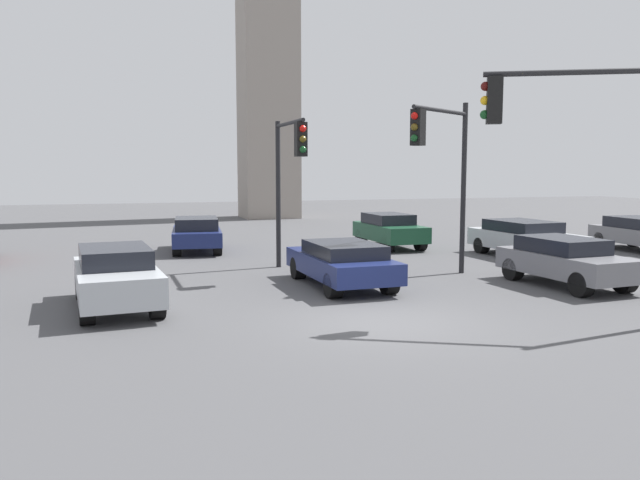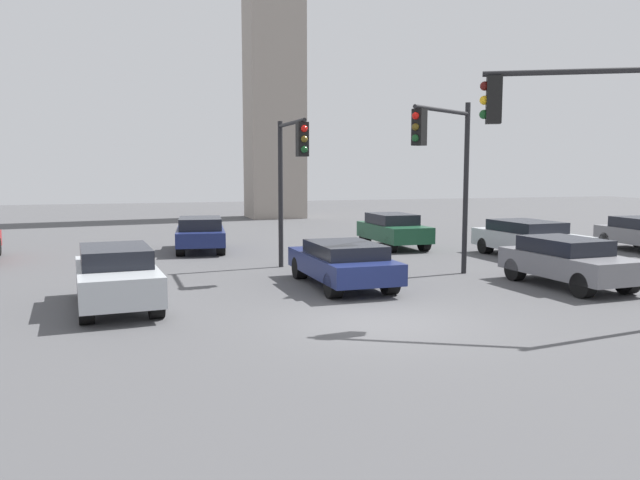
{
  "view_description": "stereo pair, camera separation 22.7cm",
  "coord_description": "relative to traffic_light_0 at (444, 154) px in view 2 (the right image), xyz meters",
  "views": [
    {
      "loc": [
        -5.37,
        -12.23,
        3.27
      ],
      "look_at": [
        -0.62,
        2.62,
        1.52
      ],
      "focal_mm": 35.16,
      "sensor_mm": 36.0,
      "label": 1
    },
    {
      "loc": [
        -5.15,
        -12.29,
        3.27
      ],
      "look_at": [
        -0.62,
        2.62,
        1.52
      ],
      "focal_mm": 35.16,
      "sensor_mm": 36.0,
      "label": 2
    }
  ],
  "objects": [
    {
      "name": "traffic_light_2",
      "position": [
        0.46,
        -5.66,
        0.28
      ],
      "size": [
        3.88,
        2.11,
        5.63
      ],
      "rotation": [
        0.0,
        0.0,
        2.67
      ],
      "color": "black",
      "rests_on": "ground_plane"
    },
    {
      "name": "traffic_light_0",
      "position": [
        0.0,
        0.0,
        0.0
      ],
      "size": [
        2.72,
        1.82,
        5.33
      ],
      "rotation": [
        0.0,
        0.0,
        -2.57
      ],
      "color": "black",
      "rests_on": "ground_plane"
    },
    {
      "name": "car_4",
      "position": [
        1.68,
        7.51,
        -2.96
      ],
      "size": [
        1.84,
        4.05,
        1.43
      ],
      "rotation": [
        0.0,
        0.0,
        -1.56
      ],
      "color": "#19472D",
      "rests_on": "ground_plane"
    },
    {
      "name": "car_5",
      "position": [
        -9.27,
        -1.23,
        -2.96
      ],
      "size": [
        2.12,
        4.38,
        1.44
      ],
      "rotation": [
        0.0,
        0.0,
        -1.49
      ],
      "color": "#ADB2B7",
      "rests_on": "ground_plane"
    },
    {
      "name": "car_3",
      "position": [
        5.31,
        3.22,
        -2.99
      ],
      "size": [
        2.24,
        4.75,
        1.37
      ],
      "rotation": [
        0.0,
        0.0,
        -1.53
      ],
      "color": "#ADB2B7",
      "rests_on": "ground_plane"
    },
    {
      "name": "ground_plane",
      "position": [
        -3.76,
        -4.41,
        -3.73
      ],
      "size": [
        103.88,
        103.88,
        0.0
      ],
      "primitive_type": "plane",
      "color": "#4C4C4F"
    },
    {
      "name": "car_6",
      "position": [
        -6.23,
        8.67,
        -2.99
      ],
      "size": [
        2.28,
        4.29,
        1.38
      ],
      "rotation": [
        0.0,
        0.0,
        1.47
      ],
      "color": "navy",
      "rests_on": "ground_plane"
    },
    {
      "name": "car_7",
      "position": [
        2.79,
        -2.11,
        -2.99
      ],
      "size": [
        2.02,
        4.1,
        1.36
      ],
      "rotation": [
        0.0,
        0.0,
        -1.51
      ],
      "color": "slate",
      "rests_on": "ground_plane"
    },
    {
      "name": "car_1",
      "position": [
        -3.24,
        -0.24,
        -3.03
      ],
      "size": [
        2.01,
        4.53,
        1.26
      ],
      "rotation": [
        0.0,
        0.0,
        1.59
      ],
      "color": "navy",
      "rests_on": "ground_plane"
    },
    {
      "name": "traffic_light_1",
      "position": [
        -4.04,
        2.43,
        -0.23
      ],
      "size": [
        0.33,
        2.9,
        4.86
      ],
      "rotation": [
        0.0,
        0.0,
        -1.54
      ],
      "color": "black",
      "rests_on": "ground_plane"
    }
  ]
}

